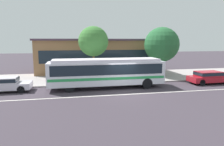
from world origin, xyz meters
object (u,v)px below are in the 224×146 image
at_px(sedan_behind_bus, 5,84).
at_px(transit_bus, 107,71).
at_px(pedestrian_waiting_near_sign, 130,72).
at_px(bus_stop_sign, 146,67).
at_px(sedan_far_ahead, 209,77).
at_px(street_tree_mid_block, 162,45).
at_px(street_tree_near_stop, 93,41).

bearing_deg(sedan_behind_bus, transit_bus, -1.38).
height_order(transit_bus, pedestrian_waiting_near_sign, transit_bus).
bearing_deg(bus_stop_sign, sedan_far_ahead, -18.38).
distance_m(sedan_far_ahead, street_tree_mid_block, 6.68).
bearing_deg(street_tree_mid_block, transit_bus, -148.70).
distance_m(sedan_behind_bus, street_tree_mid_block, 17.59).
height_order(sedan_behind_bus, street_tree_near_stop, street_tree_near_stop).
xyz_separation_m(transit_bus, sedan_far_ahead, (10.93, -0.16, -0.89)).
height_order(sedan_behind_bus, pedestrian_waiting_near_sign, pedestrian_waiting_near_sign).
bearing_deg(sedan_far_ahead, street_tree_mid_block, 124.26).
bearing_deg(pedestrian_waiting_near_sign, street_tree_near_stop, 158.80).
distance_m(sedan_behind_bus, street_tree_near_stop, 9.64).
distance_m(transit_bus, pedestrian_waiting_near_sign, 3.71).
distance_m(pedestrian_waiting_near_sign, street_tree_mid_block, 6.01).
xyz_separation_m(bus_stop_sign, street_tree_mid_block, (2.98, 2.73, 2.39)).
xyz_separation_m(street_tree_near_stop, street_tree_mid_block, (8.48, 0.99, -0.39)).
xyz_separation_m(transit_bus, sedan_behind_bus, (-9.06, 0.22, -0.89)).
relative_size(pedestrian_waiting_near_sign, street_tree_mid_block, 0.29).
bearing_deg(sedan_behind_bus, street_tree_near_stop, 22.69).
relative_size(bus_stop_sign, street_tree_near_stop, 0.39).
height_order(transit_bus, sedan_far_ahead, transit_bus).
relative_size(transit_bus, pedestrian_waiting_near_sign, 6.14).
relative_size(transit_bus, street_tree_near_stop, 1.83).
height_order(sedan_far_ahead, street_tree_near_stop, street_tree_near_stop).
relative_size(sedan_behind_bus, street_tree_near_stop, 0.71).
bearing_deg(transit_bus, pedestrian_waiting_near_sign, 36.50).
height_order(bus_stop_sign, street_tree_near_stop, street_tree_near_stop).
distance_m(transit_bus, sedan_behind_bus, 9.10).
bearing_deg(sedan_behind_bus, sedan_far_ahead, -1.10).
bearing_deg(transit_bus, street_tree_mid_block, 31.30).
height_order(sedan_far_ahead, pedestrian_waiting_near_sign, pedestrian_waiting_near_sign).
distance_m(pedestrian_waiting_near_sign, bus_stop_sign, 1.78).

